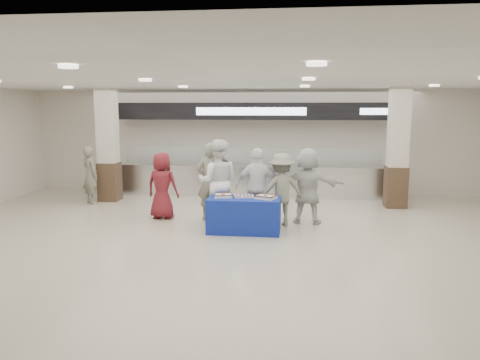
# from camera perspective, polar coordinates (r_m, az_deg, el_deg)

# --- Properties ---
(ground) EXTENTS (14.00, 14.00, 0.00)m
(ground) POSITION_cam_1_polar(r_m,az_deg,el_deg) (9.07, -1.70, -8.29)
(ground) COLOR beige
(ground) RESTS_ON ground
(serving_line) EXTENTS (8.70, 0.85, 2.80)m
(serving_line) POSITION_cam_1_polar(r_m,az_deg,el_deg) (14.11, 1.44, 2.72)
(serving_line) COLOR silver
(serving_line) RESTS_ON ground
(column_left) EXTENTS (0.55, 0.55, 3.20)m
(column_left) POSITION_cam_1_polar(r_m,az_deg,el_deg) (13.86, -15.78, 3.82)
(column_left) COLOR #3A281A
(column_left) RESTS_ON ground
(column_right) EXTENTS (0.55, 0.55, 3.20)m
(column_right) POSITION_cam_1_polar(r_m,az_deg,el_deg) (13.12, 18.65, 3.42)
(column_right) COLOR #3A281A
(column_right) RESTS_ON ground
(display_table) EXTENTS (1.56, 0.80, 0.75)m
(display_table) POSITION_cam_1_polar(r_m,az_deg,el_deg) (10.11, 0.51, -4.28)
(display_table) COLOR #162C98
(display_table) RESTS_ON ground
(sheet_cake_left) EXTENTS (0.44, 0.37, 0.09)m
(sheet_cake_left) POSITION_cam_1_polar(r_m,az_deg,el_deg) (10.10, -2.07, -1.87)
(sheet_cake_left) COLOR white
(sheet_cake_left) RESTS_ON display_table
(sheet_cake_right) EXTENTS (0.51, 0.46, 0.09)m
(sheet_cake_right) POSITION_cam_1_polar(r_m,az_deg,el_deg) (9.95, 3.15, -2.04)
(sheet_cake_right) COLOR white
(sheet_cake_right) RESTS_ON display_table
(cupcake_tray) EXTENTS (0.42, 0.35, 0.06)m
(cupcake_tray) POSITION_cam_1_polar(r_m,az_deg,el_deg) (10.06, 0.47, -1.98)
(cupcake_tray) COLOR #B3B3B8
(cupcake_tray) RESTS_ON display_table
(civilian_maroon) EXTENTS (0.86, 0.64, 1.61)m
(civilian_maroon) POSITION_cam_1_polar(r_m,az_deg,el_deg) (11.40, -9.45, -0.68)
(civilian_maroon) COLOR maroon
(civilian_maroon) RESTS_ON ground
(soldier_a) EXTENTS (0.72, 0.52, 1.86)m
(soldier_a) POSITION_cam_1_polar(r_m,az_deg,el_deg) (11.07, -3.60, -0.21)
(soldier_a) COLOR slate
(soldier_a) RESTS_ON ground
(chef_tall) EXTENTS (0.99, 0.79, 1.95)m
(chef_tall) POSITION_cam_1_polar(r_m,az_deg,el_deg) (10.77, -2.70, -0.21)
(chef_tall) COLOR white
(chef_tall) RESTS_ON ground
(chef_short) EXTENTS (1.04, 0.45, 1.77)m
(chef_short) POSITION_cam_1_polar(r_m,az_deg,el_deg) (10.61, 2.20, -0.84)
(chef_short) COLOR white
(chef_short) RESTS_ON ground
(soldier_b) EXTENTS (1.21, 0.93, 1.66)m
(soldier_b) POSITION_cam_1_polar(r_m,az_deg,el_deg) (10.59, 5.04, -1.20)
(soldier_b) COLOR slate
(soldier_b) RESTS_ON ground
(civilian_white) EXTENTS (1.69, 0.70, 1.77)m
(civilian_white) POSITION_cam_1_polar(r_m,az_deg,el_deg) (10.87, 8.25, -0.69)
(civilian_white) COLOR silver
(civilian_white) RESTS_ON ground
(soldier_bg) EXTENTS (0.70, 0.67, 1.61)m
(soldier_bg) POSITION_cam_1_polar(r_m,az_deg,el_deg) (13.61, -17.79, 0.57)
(soldier_bg) COLOR slate
(soldier_bg) RESTS_ON ground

